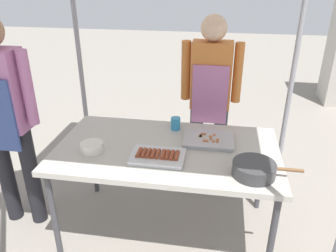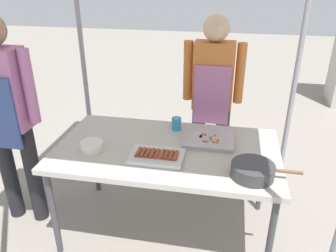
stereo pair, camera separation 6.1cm
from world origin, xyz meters
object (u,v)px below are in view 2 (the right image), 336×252
Objects in this scene: cooking_wok at (253,170)px; drink_cup_near_edge at (176,124)px; tray_grilled_sausages at (157,156)px; condiment_bowl at (92,146)px; tray_meat_skewers at (209,140)px; vendor_woman at (212,92)px; stall_table at (167,154)px; customer_nearby at (6,108)px.

cooking_wok is 4.30× the size of drink_cup_near_edge.
cooking_wok is (0.63, -0.09, 0.03)m from tray_grilled_sausages.
cooking_wok is 1.11m from condiment_bowl.
tray_meat_skewers is 2.33× the size of condiment_bowl.
vendor_woman is at bearing 108.58° from cooking_wok.
drink_cup_near_edge is (0.05, 0.47, 0.03)m from tray_grilled_sausages.
tray_meat_skewers is (0.29, 0.14, 0.07)m from stall_table.
cooking_wok is 0.81m from drink_cup_near_edge.
condiment_bowl reaches higher than tray_grilled_sausages.
tray_meat_skewers is at bearing -32.23° from drink_cup_near_edge.
customer_nearby reaches higher than vendor_woman.
vendor_woman is (0.78, 0.85, 0.16)m from condiment_bowl.
tray_meat_skewers is 0.23× the size of vendor_woman.
drink_cup_near_edge is 0.06× the size of vendor_woman.
customer_nearby is (-1.19, -0.07, 0.29)m from stall_table.
tray_meat_skewers is at bearing 127.44° from cooking_wok.
condiment_bowl is 0.69m from drink_cup_near_edge.
condiment_bowl is at bearing -164.86° from stall_table.
condiment_bowl reaches higher than tray_meat_skewers.
stall_table is 3.72× the size of cooking_wok.
customer_nearby is (-1.48, -0.21, 0.22)m from tray_meat_skewers.
stall_table is 0.18m from tray_grilled_sausages.
drink_cup_near_edge is at bearing 83.42° from tray_grilled_sausages.
drink_cup_near_edge is 0.50m from vendor_woman.
condiment_bowl is 0.10× the size of customer_nearby.
drink_cup_near_edge is at bearing 147.77° from tray_meat_skewers.
stall_table is 4.30× the size of tray_meat_skewers.
condiment_bowl reaches higher than stall_table.
customer_nearby reaches higher than drink_cup_near_edge.
tray_grilled_sausages reaches higher than stall_table.
vendor_woman is (0.27, 0.71, 0.24)m from stall_table.
tray_meat_skewers is at bearing 25.28° from stall_table.
drink_cup_near_edge reaches higher than tray_meat_skewers.
stall_table is at bearing -93.48° from drink_cup_near_edge.
stall_table is at bearing -154.72° from tray_meat_skewers.
cooking_wok is 0.27× the size of vendor_woman.
condiment_bowl is at bearing 176.96° from tray_grilled_sausages.
tray_grilled_sausages is 0.64m from cooking_wok.
customer_nearby reaches higher than tray_meat_skewers.
vendor_woman is at bearing 28.29° from customer_nearby.
tray_grilled_sausages is at bearing -3.04° from condiment_bowl.
tray_meat_skewers is 1.51m from customer_nearby.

